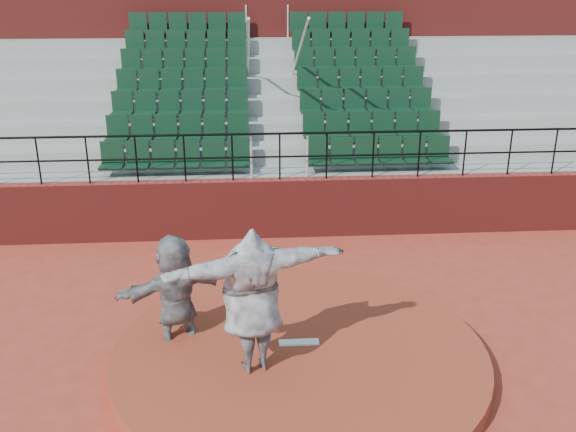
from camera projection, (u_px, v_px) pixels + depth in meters
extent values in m
plane|color=#A23624|center=(300.00, 363.00, 9.53)|extent=(90.00, 90.00, 0.00)
cylinder|color=maroon|center=(300.00, 356.00, 9.49)|extent=(5.50, 5.50, 0.25)
cube|color=white|center=(299.00, 342.00, 9.58)|extent=(0.60, 0.15, 0.03)
cube|color=maroon|center=(280.00, 208.00, 13.97)|extent=(24.00, 0.30, 1.30)
cylinder|color=black|center=(280.00, 134.00, 13.39)|extent=(24.00, 0.05, 0.05)
cylinder|color=black|center=(280.00, 157.00, 13.56)|extent=(24.00, 0.04, 0.04)
cylinder|color=black|center=(38.00, 161.00, 13.24)|extent=(0.04, 0.04, 1.00)
cylinder|color=black|center=(88.00, 160.00, 13.30)|extent=(0.04, 0.04, 1.00)
cylinder|color=black|center=(136.00, 159.00, 13.37)|extent=(0.04, 0.04, 1.00)
cylinder|color=black|center=(185.00, 158.00, 13.43)|extent=(0.04, 0.04, 1.00)
cylinder|color=black|center=(232.00, 158.00, 13.50)|extent=(0.04, 0.04, 1.00)
cylinder|color=black|center=(280.00, 157.00, 13.56)|extent=(0.04, 0.04, 1.00)
cylinder|color=black|center=(327.00, 156.00, 13.63)|extent=(0.04, 0.04, 1.00)
cylinder|color=black|center=(373.00, 155.00, 13.69)|extent=(0.04, 0.04, 1.00)
cylinder|color=black|center=(419.00, 154.00, 13.76)|extent=(0.04, 0.04, 1.00)
cylinder|color=black|center=(465.00, 153.00, 13.82)|extent=(0.04, 0.04, 1.00)
cylinder|color=black|center=(510.00, 152.00, 13.89)|extent=(0.04, 0.04, 1.00)
cylinder|color=black|center=(555.00, 152.00, 13.95)|extent=(0.04, 0.04, 1.00)
cube|color=gray|center=(279.00, 199.00, 14.51)|extent=(24.00, 0.85, 1.30)
cube|color=black|center=(176.00, 158.00, 14.01)|extent=(3.30, 0.48, 0.72)
cube|color=black|center=(379.00, 154.00, 14.30)|extent=(3.30, 0.48, 0.72)
cube|color=gray|center=(277.00, 179.00, 15.23)|extent=(24.00, 0.85, 1.70)
cube|color=black|center=(178.00, 131.00, 14.66)|extent=(3.30, 0.48, 0.72)
cube|color=black|center=(372.00, 128.00, 14.96)|extent=(3.30, 0.48, 0.72)
cube|color=gray|center=(275.00, 162.00, 15.95)|extent=(24.00, 0.85, 2.10)
cube|color=black|center=(180.00, 106.00, 15.31)|extent=(3.30, 0.48, 0.72)
cube|color=black|center=(366.00, 104.00, 15.61)|extent=(3.30, 0.48, 0.72)
cube|color=gray|center=(273.00, 145.00, 16.67)|extent=(24.00, 0.85, 2.50)
cube|color=black|center=(182.00, 84.00, 15.97)|extent=(3.30, 0.48, 0.72)
cube|color=black|center=(361.00, 82.00, 16.26)|extent=(3.30, 0.48, 0.72)
cube|color=gray|center=(271.00, 130.00, 17.40)|extent=(24.00, 0.85, 2.90)
cube|color=black|center=(184.00, 63.00, 16.62)|extent=(3.30, 0.48, 0.72)
cube|color=black|center=(356.00, 61.00, 16.91)|extent=(3.30, 0.48, 0.72)
cube|color=gray|center=(270.00, 116.00, 18.12)|extent=(24.00, 0.85, 3.30)
cube|color=black|center=(186.00, 44.00, 17.27)|extent=(3.30, 0.48, 0.72)
cube|color=black|center=(351.00, 43.00, 17.56)|extent=(3.30, 0.48, 0.72)
cube|color=gray|center=(269.00, 104.00, 18.84)|extent=(24.00, 0.85, 3.70)
cube|color=black|center=(187.00, 26.00, 17.92)|extent=(3.30, 0.48, 0.72)
cube|color=black|center=(347.00, 25.00, 18.21)|extent=(3.30, 0.48, 0.72)
cylinder|color=silver|center=(248.00, 61.00, 15.87)|extent=(0.06, 5.97, 2.46)
cylinder|color=silver|center=(296.00, 61.00, 15.95)|extent=(0.06, 5.97, 2.46)
cube|color=maroon|center=(266.00, 38.00, 20.04)|extent=(24.00, 3.00, 7.10)
imported|color=black|center=(252.00, 300.00, 8.65)|extent=(2.67, 1.41, 2.10)
imported|color=black|center=(176.00, 294.00, 9.58)|extent=(1.82, 1.19, 1.88)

